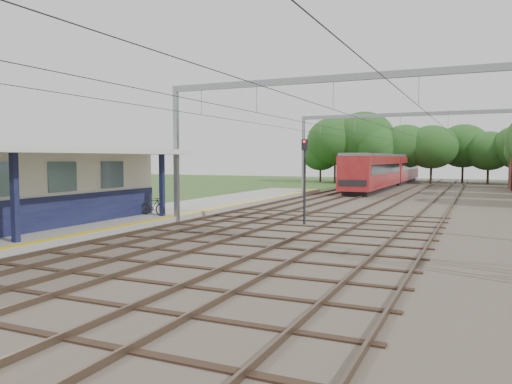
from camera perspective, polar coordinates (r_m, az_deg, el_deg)
The scene contains 9 objects.
ballast_bed at distance 37.10m, azimuth 16.12°, elevation -1.38°, with size 18.00×90.00×0.10m, color #473D33.
platform at distance 26.70m, azimuth -14.70°, elevation -3.08°, with size 5.00×52.00×0.35m, color gray.
yellow_stripe at distance 25.33m, azimuth -10.74°, elevation -2.98°, with size 0.45×52.00×0.01m, color yellow.
rail_tracks at distance 37.52m, azimuth 12.34°, elevation -1.06°, with size 11.80×88.00×0.15m.
catenary_system at distance 32.46m, azimuth 14.02°, elevation 7.58°, with size 17.22×88.00×7.00m.
tree_band at distance 63.95m, azimuth 19.54°, elevation 5.07°, with size 31.72×30.88×8.82m.
bicycle at distance 26.81m, azimuth -11.71°, elevation -1.57°, with size 0.46×1.63×0.98m, color black.
train at distance 59.36m, azimuth 14.87°, elevation 2.52°, with size 2.81×35.03×3.70m.
signal_post at distance 24.51m, azimuth 5.58°, elevation 2.28°, with size 0.29×0.26×4.27m.
Camera 1 is at (9.20, -6.58, 3.35)m, focal length 35.00 mm.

